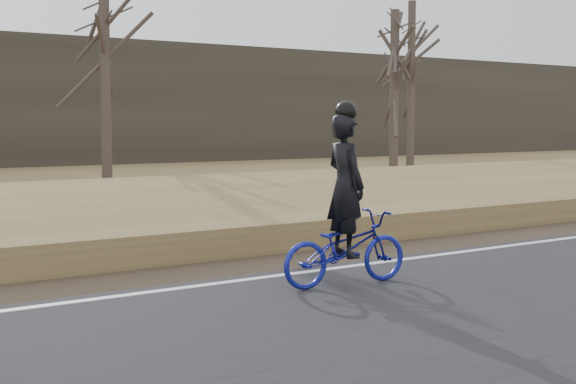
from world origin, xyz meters
TOP-DOWN VIEW (x-y plane):
  - ground at (0.00, 0.00)m, footprint 120.00×120.00m
  - road at (0.00, -2.50)m, footprint 120.00×6.00m
  - edge_line at (0.00, 0.20)m, footprint 120.00×0.12m
  - shoulder at (0.00, 1.20)m, footprint 120.00×1.60m
  - embankment at (0.00, 4.20)m, footprint 120.00×5.00m
  - ballast at (0.00, 8.00)m, footprint 120.00×3.00m
  - railroad at (0.00, 8.00)m, footprint 120.00×2.40m
  - cyclist at (-0.05, -0.73)m, footprint 1.74×0.74m
  - bare_tree_center at (4.34, 18.05)m, footprint 0.36×0.36m
  - bare_tree_right at (15.09, 15.40)m, footprint 0.36×0.36m
  - bare_tree_far_right at (19.20, 18.88)m, footprint 0.36×0.36m

SIDE VIEW (x-z plane):
  - ground at x=0.00m, z-range 0.00..0.00m
  - shoulder at x=0.00m, z-range 0.00..0.04m
  - road at x=0.00m, z-range 0.00..0.06m
  - edge_line at x=0.00m, z-range 0.06..0.07m
  - embankment at x=0.00m, z-range 0.00..0.44m
  - ballast at x=0.00m, z-range 0.00..0.45m
  - railroad at x=0.00m, z-range 0.38..0.67m
  - cyclist at x=-0.05m, z-range -0.33..1.88m
  - bare_tree_right at x=15.09m, z-range 0.00..6.36m
  - bare_tree_far_right at x=19.20m, z-range 0.00..7.46m
  - bare_tree_center at x=4.34m, z-range 0.00..8.27m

